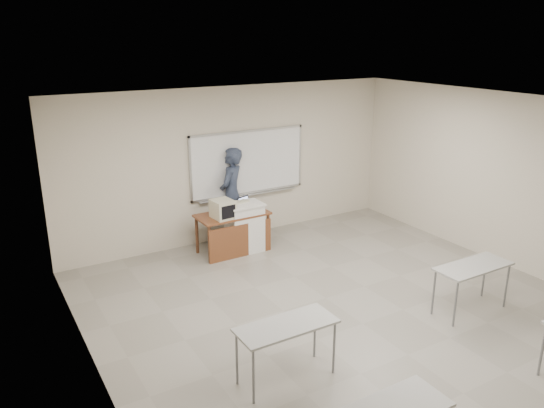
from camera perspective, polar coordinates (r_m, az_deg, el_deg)
floor at (r=7.82m, az=9.73°, el=-12.61°), size 7.00×8.00×0.01m
whiteboard at (r=10.50m, az=-2.59°, el=4.40°), size 2.48×0.10×1.31m
student_desks at (r=6.67m, az=17.67°, el=-12.32°), size 4.40×2.20×0.73m
instructor_desk at (r=9.81m, az=-3.97°, el=-2.44°), size 1.33×0.67×0.75m
podium at (r=9.92m, az=-2.96°, el=-2.52°), size 0.67×0.49×0.94m
crt_monitor at (r=9.57m, az=-5.32°, el=-0.55°), size 0.37×0.41×0.35m
laptop at (r=10.11m, az=-2.66°, el=-0.13°), size 0.29×0.27×0.21m
mouse at (r=9.74m, az=-2.72°, el=-1.07°), size 0.10×0.08×0.04m
keyboard at (r=9.79m, az=-3.76°, el=0.14°), size 0.49×0.25×0.03m
presenter at (r=10.38m, az=-4.37°, el=1.04°), size 0.80×0.78×1.85m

